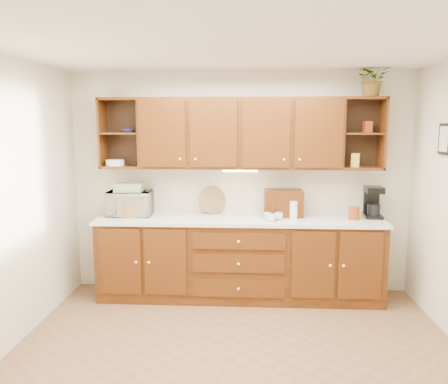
# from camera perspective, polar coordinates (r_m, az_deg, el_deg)

# --- Properties ---
(floor) EXTENTS (4.00, 4.00, 0.00)m
(floor) POSITION_cam_1_polar(r_m,az_deg,el_deg) (3.94, 1.48, -21.41)
(floor) COLOR brown
(floor) RESTS_ON ground
(ceiling) EXTENTS (4.00, 4.00, 0.00)m
(ceiling) POSITION_cam_1_polar(r_m,az_deg,el_deg) (3.47, 1.65, 19.02)
(ceiling) COLOR white
(ceiling) RESTS_ON back_wall
(back_wall) EXTENTS (4.00, 0.00, 4.00)m
(back_wall) POSITION_cam_1_polar(r_m,az_deg,el_deg) (5.21, 2.10, 1.17)
(back_wall) COLOR beige
(back_wall) RESTS_ON floor
(base_cabinets) EXTENTS (3.20, 0.60, 0.90)m
(base_cabinets) POSITION_cam_1_polar(r_m,az_deg,el_deg) (5.10, 1.98, -8.79)
(base_cabinets) COLOR #361906
(base_cabinets) RESTS_ON floor
(countertop) EXTENTS (3.24, 0.64, 0.04)m
(countertop) POSITION_cam_1_polar(r_m,az_deg,el_deg) (4.97, 2.01, -3.64)
(countertop) COLOR white
(countertop) RESTS_ON base_cabinets
(upper_cabinets) EXTENTS (3.20, 0.33, 0.80)m
(upper_cabinets) POSITION_cam_1_polar(r_m,az_deg,el_deg) (5.00, 2.21, 7.68)
(upper_cabinets) COLOR #361906
(upper_cabinets) RESTS_ON back_wall
(undercabinet_light) EXTENTS (0.40, 0.05, 0.02)m
(undercabinet_light) POSITION_cam_1_polar(r_m,az_deg,el_deg) (4.98, 2.06, 2.80)
(undercabinet_light) COLOR white
(undercabinet_light) RESTS_ON upper_cabinets
(framed_picture) EXTENTS (0.03, 0.24, 0.30)m
(framed_picture) POSITION_cam_1_polar(r_m,az_deg,el_deg) (4.71, 26.93, 6.19)
(framed_picture) COLOR black
(framed_picture) RESTS_ON right_wall
(wicker_basket) EXTENTS (0.32, 0.32, 0.15)m
(wicker_basket) POSITION_cam_1_polar(r_m,az_deg,el_deg) (5.14, -12.01, -2.29)
(wicker_basket) COLOR olive
(wicker_basket) RESTS_ON countertop
(microwave) EXTENTS (0.52, 0.37, 0.28)m
(microwave) POSITION_cam_1_polar(r_m,az_deg,el_deg) (5.21, -12.24, -1.46)
(microwave) COLOR beige
(microwave) RESTS_ON countertop
(towel_stack) EXTENTS (0.32, 0.24, 0.09)m
(towel_stack) POSITION_cam_1_polar(r_m,az_deg,el_deg) (5.18, -12.30, 0.59)
(towel_stack) COLOR #DFDE69
(towel_stack) RESTS_ON microwave
(wine_bottle) EXTENTS (0.07, 0.07, 0.29)m
(wine_bottle) POSITION_cam_1_polar(r_m,az_deg,el_deg) (5.17, -9.89, -1.39)
(wine_bottle) COLOR black
(wine_bottle) RESTS_ON countertop
(woven_tray) EXTENTS (0.34, 0.19, 0.32)m
(woven_tray) POSITION_cam_1_polar(r_m,az_deg,el_deg) (5.22, -1.55, -2.72)
(woven_tray) COLOR olive
(woven_tray) RESTS_ON countertop
(bread_box) EXTENTS (0.44, 0.28, 0.31)m
(bread_box) POSITION_cam_1_polar(r_m,az_deg,el_deg) (5.10, 7.76, -1.42)
(bread_box) COLOR #361906
(bread_box) RESTS_ON countertop
(mug_tree) EXTENTS (0.25, 0.24, 0.27)m
(mug_tree) POSITION_cam_1_polar(r_m,az_deg,el_deg) (4.87, 6.37, -3.18)
(mug_tree) COLOR #361906
(mug_tree) RESTS_ON countertop
(canister_red) EXTENTS (0.12, 0.12, 0.14)m
(canister_red) POSITION_cam_1_polar(r_m,az_deg,el_deg) (5.08, 16.62, -2.67)
(canister_red) COLOR maroon
(canister_red) RESTS_ON countertop
(canister_white) EXTENTS (0.11, 0.11, 0.20)m
(canister_white) POSITION_cam_1_polar(r_m,az_deg,el_deg) (4.94, 9.08, -2.39)
(canister_white) COLOR white
(canister_white) RESTS_ON countertop
(canister_yellow) EXTENTS (0.10, 0.10, 0.11)m
(canister_yellow) POSITION_cam_1_polar(r_m,az_deg,el_deg) (5.16, 17.01, -2.72)
(canister_yellow) COLOR yellow
(canister_yellow) RESTS_ON countertop
(coffee_maker) EXTENTS (0.21, 0.26, 0.36)m
(coffee_maker) POSITION_cam_1_polar(r_m,az_deg,el_deg) (5.25, 18.87, -1.31)
(coffee_maker) COLOR black
(coffee_maker) RESTS_ON countertop
(bowl_stack) EXTENTS (0.19, 0.19, 0.04)m
(bowl_stack) POSITION_cam_1_polar(r_m,az_deg,el_deg) (5.18, -12.46, 7.80)
(bowl_stack) COLOR #282994
(bowl_stack) RESTS_ON upper_cabinets
(plate_stack) EXTENTS (0.28, 0.28, 0.07)m
(plate_stack) POSITION_cam_1_polar(r_m,az_deg,el_deg) (5.21, -14.05, 3.75)
(plate_stack) COLOR white
(plate_stack) RESTS_ON upper_cabinets
(pantry_box_yellow) EXTENTS (0.10, 0.09, 0.15)m
(pantry_box_yellow) POSITION_cam_1_polar(r_m,az_deg,el_deg) (5.12, 16.79, 4.02)
(pantry_box_yellow) COLOR yellow
(pantry_box_yellow) RESTS_ON upper_cabinets
(pantry_box_red) EXTENTS (0.10, 0.09, 0.13)m
(pantry_box_red) POSITION_cam_1_polar(r_m,az_deg,el_deg) (5.17, 18.25, 8.07)
(pantry_box_red) COLOR maroon
(pantry_box_red) RESTS_ON upper_cabinets
(potted_plant) EXTENTS (0.35, 0.30, 0.38)m
(potted_plant) POSITION_cam_1_polar(r_m,az_deg,el_deg) (5.17, 18.90, 13.80)
(potted_plant) COLOR #999999
(potted_plant) RESTS_ON upper_cabinets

